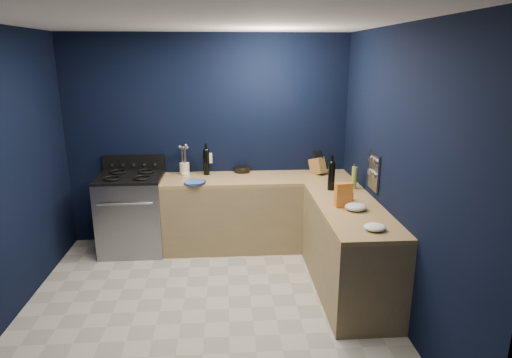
{
  "coord_description": "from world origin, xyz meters",
  "views": [
    {
      "loc": [
        0.22,
        -3.71,
        2.33
      ],
      "look_at": [
        0.55,
        1.0,
        1.0
      ],
      "focal_mm": 30.81,
      "sensor_mm": 36.0,
      "label": 1
    }
  ],
  "objects": [
    {
      "name": "plate_stack",
      "position": [
        -0.15,
        1.2,
        0.92
      ],
      "size": [
        0.26,
        0.26,
        0.03
      ],
      "primitive_type": "cylinder",
      "rotation": [
        0.0,
        0.0,
        -0.1
      ],
      "color": "teal",
      "rests_on": "top_back"
    },
    {
      "name": "gas_range",
      "position": [
        -0.93,
        1.42,
        0.46
      ],
      "size": [
        0.76,
        0.66,
        0.92
      ],
      "primitive_type": "cube",
      "color": "gray",
      "rests_on": "floor"
    },
    {
      "name": "lemon_basket",
      "position": [
        0.42,
        1.69,
        0.94
      ],
      "size": [
        0.22,
        0.22,
        0.08
      ],
      "primitive_type": "cylinder",
      "rotation": [
        0.0,
        0.0,
        -0.11
      ],
      "color": "black",
      "rests_on": "top_back"
    },
    {
      "name": "top_right",
      "position": [
        1.44,
        0.29,
        0.88
      ],
      "size": [
        0.63,
        1.67,
        0.04
      ],
      "primitive_type": "cube",
      "color": "brown",
      "rests_on": "cab_right"
    },
    {
      "name": "cooktop",
      "position": [
        -0.93,
        1.42,
        0.94
      ],
      "size": [
        0.76,
        0.66,
        0.03
      ],
      "primitive_type": "cube",
      "color": "black",
      "rests_on": "gas_range"
    },
    {
      "name": "towel_end",
      "position": [
        1.47,
        -0.32,
        0.93
      ],
      "size": [
        0.23,
        0.22,
        0.06
      ],
      "primitive_type": "ellipsoid",
      "rotation": [
        0.0,
        0.0,
        -0.33
      ],
      "color": "white",
      "rests_on": "top_right"
    },
    {
      "name": "floor",
      "position": [
        0.0,
        0.0,
        -0.01
      ],
      "size": [
        3.5,
        3.5,
        0.02
      ],
      "primitive_type": "cube",
      "color": "#B2AD9C",
      "rests_on": "ground"
    },
    {
      "name": "oil_bottle",
      "position": [
        1.63,
        0.88,
        1.03
      ],
      "size": [
        0.08,
        0.08,
        0.25
      ],
      "primitive_type": "cylinder",
      "rotation": [
        0.0,
        0.0,
        0.42
      ],
      "color": "olive",
      "rests_on": "top_right"
    },
    {
      "name": "cab_right",
      "position": [
        1.44,
        0.29,
        0.43
      ],
      "size": [
        0.63,
        1.67,
        0.86
      ],
      "primitive_type": "cube",
      "color": "olive",
      "rests_on": "floor"
    },
    {
      "name": "towel_front",
      "position": [
        1.45,
        0.18,
        0.94
      ],
      "size": [
        0.25,
        0.23,
        0.07
      ],
      "primitive_type": "ellipsoid",
      "rotation": [
        0.0,
        0.0,
        -0.31
      ],
      "color": "white",
      "rests_on": "top_right"
    },
    {
      "name": "knife_block",
      "position": [
        1.36,
        1.54,
        1.0
      ],
      "size": [
        0.22,
        0.26,
        0.25
      ],
      "primitive_type": "cube",
      "rotation": [
        -0.31,
        0.0,
        0.57
      ],
      "color": "brown",
      "rests_on": "top_back"
    },
    {
      "name": "spice_panel",
      "position": [
        1.74,
        0.55,
        1.18
      ],
      "size": [
        0.02,
        0.28,
        0.38
      ],
      "primitive_type": "cube",
      "color": "gray",
      "rests_on": "wall_right"
    },
    {
      "name": "ceiling",
      "position": [
        0.0,
        0.0,
        2.61
      ],
      "size": [
        3.5,
        3.5,
        0.02
      ],
      "primitive_type": "cube",
      "color": "silver",
      "rests_on": "ground"
    },
    {
      "name": "top_back",
      "position": [
        0.6,
        1.44,
        0.88
      ],
      "size": [
        2.3,
        0.63,
        0.04
      ],
      "primitive_type": "cube",
      "color": "brown",
      "rests_on": "cab_back"
    },
    {
      "name": "spice_jar_far",
      "position": [
        1.49,
        0.47,
        0.95
      ],
      "size": [
        0.05,
        0.05,
        0.09
      ],
      "primitive_type": "cylinder",
      "rotation": [
        0.0,
        0.0,
        -0.02
      ],
      "color": "olive",
      "rests_on": "top_right"
    },
    {
      "name": "utensil_crock",
      "position": [
        -0.3,
        1.63,
        0.97
      ],
      "size": [
        0.14,
        0.14,
        0.15
      ],
      "primitive_type": "cylinder",
      "rotation": [
        0.0,
        0.0,
        -0.22
      ],
      "color": "beige",
      "rests_on": "top_back"
    },
    {
      "name": "cab_back",
      "position": [
        0.6,
        1.44,
        0.43
      ],
      "size": [
        2.3,
        0.63,
        0.86
      ],
      "primitive_type": "cube",
      "color": "olive",
      "rests_on": "floor"
    },
    {
      "name": "wine_bottle_right",
      "position": [
        1.37,
        0.86,
        1.05
      ],
      "size": [
        0.08,
        0.08,
        0.31
      ],
      "primitive_type": "cylinder",
      "rotation": [
        0.0,
        0.0,
        -0.03
      ],
      "color": "black",
      "rests_on": "top_right"
    },
    {
      "name": "spice_jar_near",
      "position": [
        1.45,
        0.5,
        0.95
      ],
      "size": [
        0.06,
        0.06,
        0.1
      ],
      "primitive_type": "cylinder",
      "rotation": [
        0.0,
        0.0,
        -0.42
      ],
      "color": "olive",
      "rests_on": "top_right"
    },
    {
      "name": "wine_bottle_back",
      "position": [
        -0.03,
        1.6,
        1.06
      ],
      "size": [
        0.08,
        0.08,
        0.31
      ],
      "primitive_type": "cylinder",
      "rotation": [
        0.0,
        0.0,
        0.0
      ],
      "color": "black",
      "rests_on": "top_back"
    },
    {
      "name": "crouton_bag",
      "position": [
        1.36,
        0.3,
        1.02
      ],
      "size": [
        0.17,
        0.1,
        0.24
      ],
      "primitive_type": "cube",
      "rotation": [
        0.0,
        0.0,
        0.13
      ],
      "color": "#AD1808",
      "rests_on": "top_right"
    },
    {
      "name": "oven_door",
      "position": [
        -0.93,
        1.1,
        0.45
      ],
      "size": [
        0.59,
        0.02,
        0.42
      ],
      "primitive_type": "cube",
      "color": "black",
      "rests_on": "gas_range"
    },
    {
      "name": "wall_back",
      "position": [
        0.0,
        1.76,
        1.3
      ],
      "size": [
        3.5,
        0.02,
        2.6
      ],
      "primitive_type": "cube",
      "color": "black",
      "rests_on": "ground"
    },
    {
      "name": "backguard",
      "position": [
        -0.93,
        1.72,
        1.04
      ],
      "size": [
        0.76,
        0.06,
        0.2
      ],
      "primitive_type": "cube",
      "color": "black",
      "rests_on": "gas_range"
    },
    {
      "name": "wall_front",
      "position": [
        0.0,
        -1.76,
        1.3
      ],
      "size": [
        3.5,
        0.02,
        2.6
      ],
      "primitive_type": "cube",
      "color": "black",
      "rests_on": "ground"
    },
    {
      "name": "wall_right",
      "position": [
        1.76,
        0.0,
        1.3
      ],
      "size": [
        0.02,
        3.5,
        2.6
      ],
      "primitive_type": "cube",
      "color": "black",
      "rests_on": "ground"
    },
    {
      "name": "wall_outlet",
      "position": [
        0.0,
        1.74,
        1.08
      ],
      "size": [
        0.09,
        0.02,
        0.13
      ],
      "primitive_type": "cube",
      "color": "white",
      "rests_on": "wall_back"
    },
    {
      "name": "ramekin",
      "position": [
        -0.28,
        1.56,
        0.92
      ],
      "size": [
        0.11,
        0.11,
        0.04
      ],
      "primitive_type": "cylinder",
      "rotation": [
        0.0,
        0.0,
        -0.14
      ],
      "color": "white",
      "rests_on": "top_back"
    }
  ]
}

